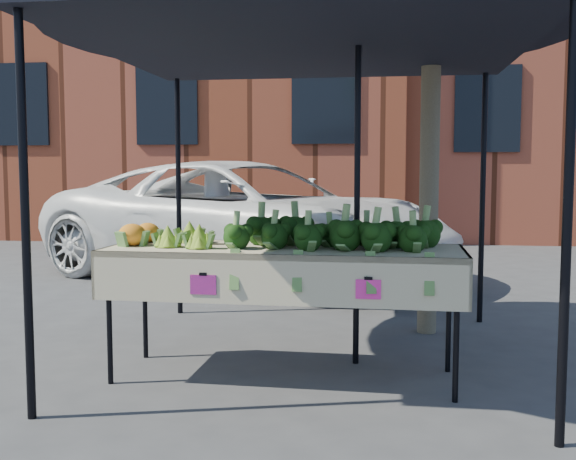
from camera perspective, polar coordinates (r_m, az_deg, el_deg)
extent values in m
plane|color=#353538|center=(4.89, 0.83, -11.84)|extent=(90.00, 90.00, 0.00)
cube|color=#BCAD92|center=(4.65, -0.34, -6.98)|extent=(2.42, 0.86, 0.90)
cube|color=#F22D8C|center=(4.31, -7.06, -4.61)|extent=(0.17, 0.01, 0.12)
cube|color=#EC2C99|center=(4.16, 6.90, -4.95)|extent=(0.17, 0.01, 0.12)
ellipsoid|color=black|center=(4.56, 3.75, 0.11)|extent=(1.47, 0.57, 0.26)
ellipsoid|color=#88BC33|center=(4.74, -8.26, -0.09)|extent=(0.43, 0.57, 0.20)
ellipsoid|color=orange|center=(4.89, -12.33, -0.12)|extent=(0.23, 0.43, 0.18)
imported|color=white|center=(8.98, -3.59, 13.73)|extent=(2.42, 2.96, 5.55)
cube|color=brown|center=(17.82, -10.86, 14.94)|extent=(12.00, 8.00, 9.00)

